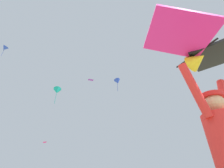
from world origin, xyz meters
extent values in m
sphere|color=tan|center=(0.17, 0.18, 1.49)|extent=(0.23, 0.23, 0.23)
cylinder|color=red|center=(0.17, 0.18, 1.59)|extent=(0.26, 0.26, 0.05)
cylinder|color=red|center=(0.44, 0.21, 1.61)|extent=(0.28, 0.12, 0.62)
cylinder|color=red|center=(-0.09, 0.16, 1.61)|extent=(0.28, 0.12, 0.62)
cylinder|color=black|center=(0.17, 0.18, 2.23)|extent=(0.09, 0.63, 0.02)
cube|color=black|center=(0.56, 0.13, 2.31)|extent=(0.96, 0.93, 0.19)
cube|color=#DB2393|center=(-0.19, 0.05, 2.31)|extent=(0.91, 0.85, 0.19)
cone|color=yellow|center=(0.17, 0.18, 2.13)|extent=(0.26, 0.22, 0.24)
cone|color=blue|center=(-9.15, 20.76, 17.64)|extent=(1.07, 1.01, 1.04)
cylinder|color=#203595|center=(-9.15, 20.76, 16.78)|extent=(0.03, 0.03, 1.12)
pyramid|color=purple|center=(3.62, 19.59, 14.83)|extent=(1.17, 1.14, 0.43)
cone|color=blue|center=(9.24, 21.81, 17.26)|extent=(1.69, 1.72, 1.14)
cylinder|color=#203595|center=(9.24, 21.81, 16.02)|extent=(0.05, 0.05, 1.61)
cone|color=#19B2AD|center=(-0.79, 25.31, 14.84)|extent=(1.87, 2.07, 1.50)
cylinder|color=#117C79|center=(-0.79, 25.31, 13.38)|extent=(0.06, 0.06, 1.90)
pyramid|color=#DB2393|center=(-0.85, 32.34, 7.71)|extent=(0.81, 0.82, 0.24)
camera|label=1|loc=(-1.48, -0.86, 0.74)|focal=25.95mm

